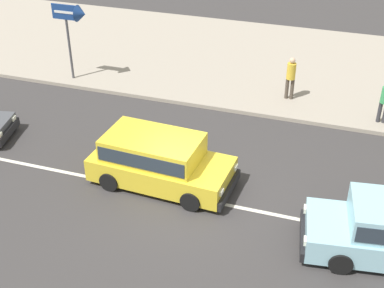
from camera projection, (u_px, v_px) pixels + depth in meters
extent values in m
plane|color=#383535|center=(182.00, 196.00, 15.83)|extent=(160.00, 160.00, 0.00)
cube|color=silver|center=(182.00, 196.00, 15.83)|extent=(50.40, 0.14, 0.01)
cube|color=#9E9384|center=(258.00, 62.00, 24.27)|extent=(68.00, 10.00, 0.15)
cube|color=black|center=(9.00, 132.00, 18.43)|extent=(0.44, 1.61, 0.28)
cube|color=white|center=(14.00, 118.00, 18.81)|extent=(0.13, 0.25, 0.14)
cube|color=white|center=(0.00, 135.00, 17.83)|extent=(0.13, 0.25, 0.14)
cube|color=black|center=(303.00, 235.00, 13.91)|extent=(0.37, 1.78, 0.28)
cube|color=white|center=(305.00, 241.00, 13.18)|extent=(0.11, 0.25, 0.14)
cube|color=white|center=(305.00, 209.00, 14.24)|extent=(0.11, 0.25, 0.14)
cylinder|color=black|center=(341.00, 263.00, 13.04)|extent=(0.63, 0.30, 0.60)
cylinder|color=black|center=(337.00, 218.00, 14.49)|extent=(0.63, 0.30, 0.60)
cube|color=yellow|center=(162.00, 169.00, 16.14)|extent=(4.31, 2.12, 0.70)
cube|color=yellow|center=(153.00, 147.00, 15.85)|extent=(2.93, 1.86, 0.70)
cube|color=#28333D|center=(153.00, 147.00, 15.85)|extent=(2.82, 1.89, 0.45)
cube|color=black|center=(229.00, 190.00, 15.58)|extent=(0.22, 1.86, 0.28)
cube|color=white|center=(236.00, 167.00, 15.92)|extent=(0.09, 0.24, 0.14)
cube|color=white|center=(221.00, 192.00, 14.87)|extent=(0.09, 0.24, 0.14)
cylinder|color=black|center=(212.00, 168.00, 16.56)|extent=(0.61, 0.25, 0.60)
cylinder|color=black|center=(191.00, 201.00, 15.13)|extent=(0.61, 0.25, 0.60)
cylinder|color=black|center=(137.00, 151.00, 17.37)|extent=(0.61, 0.25, 0.60)
cylinder|color=black|center=(110.00, 181.00, 15.94)|extent=(0.61, 0.25, 0.60)
cylinder|color=#4C4C51|center=(70.00, 49.00, 21.92)|extent=(0.10, 0.10, 2.55)
cube|color=navy|center=(65.00, 12.00, 21.06)|extent=(1.11, 0.06, 0.60)
cone|color=navy|center=(81.00, 14.00, 20.87)|extent=(0.36, 0.66, 0.66)
cube|color=white|center=(64.00, 12.00, 21.03)|extent=(0.89, 0.01, 0.10)
cylinder|color=#4C4238|center=(287.00, 88.00, 20.76)|extent=(0.14, 0.14, 0.84)
cylinder|color=#4C4238|center=(292.00, 89.00, 20.70)|extent=(0.14, 0.14, 0.84)
cylinder|color=gold|center=(291.00, 71.00, 20.34)|extent=(0.34, 0.34, 0.63)
sphere|color=#D6AD89|center=(292.00, 61.00, 20.12)|extent=(0.23, 0.23, 0.23)
cylinder|color=#333338|center=(379.00, 112.00, 19.16)|extent=(0.14, 0.14, 0.79)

